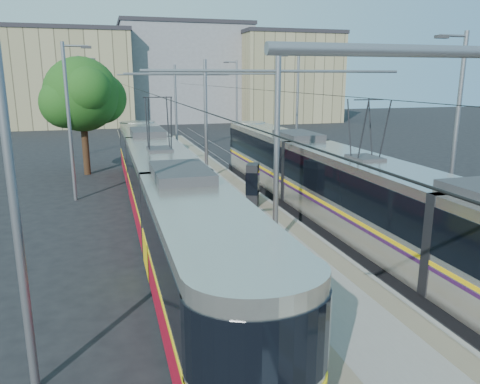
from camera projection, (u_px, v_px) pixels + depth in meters
name	position (u px, v px, depth m)	size (l,w,h in m)	color
ground	(405.00, 383.00, 9.89)	(160.00, 160.00, 0.00)	black
platform	(218.00, 192.00, 25.72)	(4.00, 50.00, 0.30)	gray
tactile_strip_left	(192.00, 191.00, 25.29)	(0.70, 50.00, 0.01)	gray
tactile_strip_right	(244.00, 188.00, 26.07)	(0.70, 50.00, 0.01)	gray
rails	(218.00, 195.00, 25.75)	(8.71, 70.00, 0.03)	gray
tram_left	(161.00, 187.00, 20.12)	(2.43, 28.46, 5.50)	black
tram_right	(363.00, 196.00, 17.98)	(2.43, 32.21, 5.50)	black
catenary	(231.00, 116.00, 22.02)	(9.20, 70.00, 7.00)	slate
street_lamps	(202.00, 113.00, 28.49)	(15.18, 38.22, 8.00)	slate
shelter	(253.00, 184.00, 22.19)	(0.89, 1.07, 2.04)	black
tree	(87.00, 96.00, 30.26)	(5.23, 4.84, 7.60)	#382314
building_left	(68.00, 78.00, 61.72)	(16.32, 12.24, 12.38)	#978C66
building_centre	(183.00, 73.00, 69.57)	(18.36, 14.28, 13.86)	gray
building_right	(286.00, 77.00, 67.88)	(14.28, 10.20, 12.59)	#978C66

